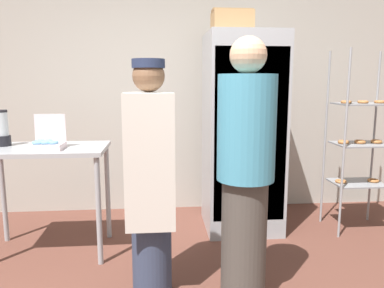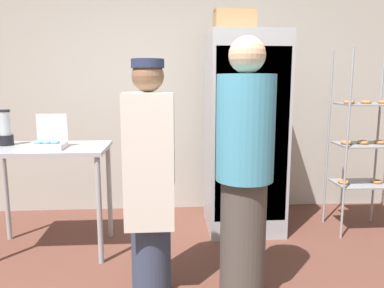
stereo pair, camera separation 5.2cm
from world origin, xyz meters
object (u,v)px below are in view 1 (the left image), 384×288
Objects in this scene: blender_pitcher at (3,130)px; person_customer at (245,173)px; donut_box at (47,143)px; person_baker at (150,176)px; cardboard_storage_box at (232,22)px; refrigerator at (242,133)px; baking_rack at (360,143)px.

person_customer is at bearing -27.28° from blender_pitcher.
donut_box is 1.04m from person_baker.
person_baker is at bearing -32.21° from blender_pitcher.
person_baker is 0.64m from person_customer.
cardboard_storage_box is at bearing 57.82° from person_baker.
blender_pitcher is at bearing 147.79° from person_baker.
cardboard_storage_box reaches higher than person_baker.
refrigerator reaches higher than baking_rack.
baking_rack is 1.01× the size of person_customer.
baking_rack is at bearing -11.96° from cardboard_storage_box.
person_baker is 0.92× the size of person_customer.
cardboard_storage_box is (-0.10, 0.11, 1.07)m from refrigerator.
donut_box is at bearing 152.11° from person_customer.
person_baker is (-0.88, -1.12, -0.12)m from refrigerator.
donut_box is at bearing -162.94° from refrigerator.
blender_pitcher is 2.11m from person_customer.
cardboard_storage_box is (1.62, 0.64, 1.06)m from donut_box.
person_baker is at bearing -122.18° from cardboard_storage_box.
baking_rack is at bearing -7.46° from refrigerator.
blender_pitcher is 0.79× the size of cardboard_storage_box.
person_baker is (0.84, -0.60, -0.14)m from donut_box.
cardboard_storage_box reaches higher than blender_pitcher.
refrigerator is 6.29× the size of blender_pitcher.
blender_pitcher is (-0.41, 0.19, 0.09)m from donut_box.
baking_rack is 3.28m from blender_pitcher.
refrigerator is 1.33m from person_customer.
refrigerator is at bearing 172.54° from baking_rack.
person_customer is at bearing -101.65° from refrigerator.
blender_pitcher is at bearing -171.12° from refrigerator.
blender_pitcher is at bearing 154.89° from donut_box.
person_baker is at bearing -128.04° from refrigerator.
baking_rack is 1.81m from person_customer.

